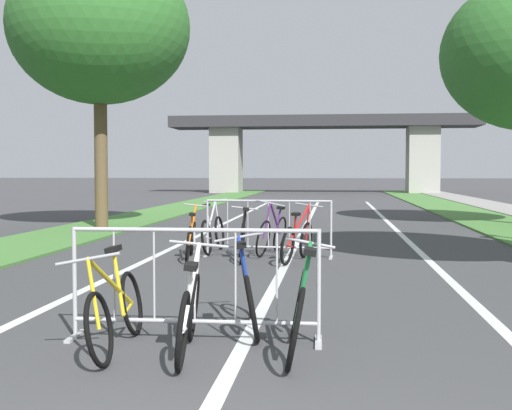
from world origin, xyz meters
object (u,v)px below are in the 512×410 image
(bicycle_white_0, at_px, (189,313))
(bicycle_blue_7, at_px, (249,294))
(bicycle_red_8, at_px, (297,241))
(crowd_barrier_nearest, at_px, (195,285))
(bicycle_orange_1, at_px, (191,239))
(bicycle_yellow_6, at_px, (116,310))
(tree_left_pine_near, at_px, (99,28))
(bicycle_purple_4, at_px, (272,234))
(bicycle_black_2, at_px, (242,239))
(crowd_barrier_second, at_px, (268,229))
(bicycle_green_5, at_px, (298,311))
(bicycle_silver_3, at_px, (213,233))

(bicycle_white_0, height_order, bicycle_blue_7, bicycle_white_0)
(bicycle_red_8, bearing_deg, bicycle_blue_7, -78.39)
(crowd_barrier_nearest, xyz_separation_m, bicycle_orange_1, (-1.26, 5.67, -0.16))
(bicycle_yellow_6, bearing_deg, tree_left_pine_near, -73.13)
(bicycle_white_0, xyz_separation_m, bicycle_blue_7, (0.39, 0.99, -0.00))
(bicycle_orange_1, distance_m, bicycle_yellow_6, 6.10)
(tree_left_pine_near, height_order, bicycle_blue_7, tree_left_pine_near)
(bicycle_blue_7, bearing_deg, bicycle_red_8, 78.09)
(bicycle_purple_4, distance_m, bicycle_blue_7, 6.01)
(bicycle_orange_1, distance_m, bicycle_black_2, 0.94)
(bicycle_white_0, distance_m, bicycle_yellow_6, 0.68)
(bicycle_purple_4, bearing_deg, crowd_barrier_second, 96.90)
(tree_left_pine_near, distance_m, bicycle_green_5, 14.34)
(bicycle_white_0, bearing_deg, crowd_barrier_second, 82.80)
(crowd_barrier_nearest, bearing_deg, bicycle_yellow_6, -147.72)
(bicycle_silver_3, distance_m, bicycle_purple_4, 1.18)
(crowd_barrier_second, xyz_separation_m, bicycle_orange_1, (-1.35, -0.47, -0.16))
(crowd_barrier_second, height_order, bicycle_orange_1, crowd_barrier_second)
(crowd_barrier_second, height_order, bicycle_purple_4, bicycle_purple_4)
(bicycle_white_0, bearing_deg, bicycle_orange_1, 95.12)
(bicycle_silver_3, bearing_deg, bicycle_white_0, -78.33)
(bicycle_orange_1, height_order, bicycle_red_8, bicycle_red_8)
(tree_left_pine_near, height_order, crowd_barrier_second, tree_left_pine_near)
(bicycle_orange_1, relative_size, bicycle_silver_3, 0.96)
(bicycle_green_5, bearing_deg, bicycle_silver_3, 104.41)
(crowd_barrier_nearest, relative_size, crowd_barrier_second, 1.00)
(bicycle_green_5, bearing_deg, bicycle_yellow_6, 179.05)
(crowd_barrier_second, xyz_separation_m, bicycle_blue_7, (0.35, -5.63, -0.16))
(bicycle_purple_4, height_order, bicycle_yellow_6, bicycle_purple_4)
(bicycle_silver_3, bearing_deg, bicycle_purple_4, -5.95)
(bicycle_blue_7, bearing_deg, bicycle_yellow_6, -149.28)
(crowd_barrier_second, bearing_deg, bicycle_purple_4, 84.03)
(crowd_barrier_second, xyz_separation_m, bicycle_black_2, (-0.41, -0.53, -0.15))
(bicycle_yellow_6, relative_size, bicycle_red_8, 0.99)
(bicycle_yellow_6, bearing_deg, bicycle_purple_4, -99.44)
(bicycle_orange_1, bearing_deg, bicycle_red_8, -12.13)
(bicycle_orange_1, xyz_separation_m, bicycle_black_2, (0.94, -0.06, 0.01))
(bicycle_yellow_6, relative_size, bicycle_blue_7, 1.00)
(crowd_barrier_nearest, height_order, crowd_barrier_second, same)
(bicycle_green_5, xyz_separation_m, bicycle_blue_7, (-0.54, 0.88, -0.02))
(bicycle_yellow_6, height_order, bicycle_red_8, bicycle_red_8)
(bicycle_silver_3, height_order, bicycle_green_5, bicycle_silver_3)
(crowd_barrier_second, relative_size, bicycle_orange_1, 1.39)
(crowd_barrier_nearest, distance_m, bicycle_orange_1, 5.81)
(crowd_barrier_nearest, xyz_separation_m, bicycle_white_0, (0.05, -0.49, -0.16))
(bicycle_black_2, distance_m, bicycle_purple_4, 1.01)
(bicycle_purple_4, bearing_deg, bicycle_orange_1, 44.04)
(bicycle_purple_4, height_order, bicycle_blue_7, bicycle_purple_4)
(bicycle_white_0, height_order, bicycle_green_5, bicycle_green_5)
(bicycle_orange_1, bearing_deg, crowd_barrier_nearest, -85.60)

